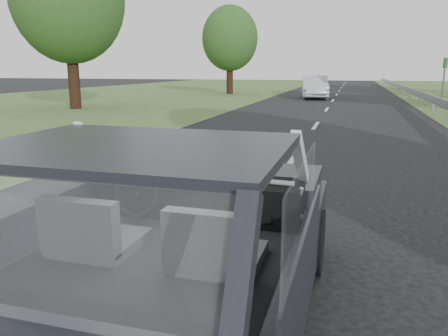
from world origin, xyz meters
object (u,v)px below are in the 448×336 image
Objects in this scene: highway_sign at (444,79)px; cat at (229,170)px; other_car at (315,87)px; subject_car at (169,241)px.

cat is at bearing -81.45° from highway_sign.
other_car is (-1.45, 25.02, -0.39)m from cat.
other_car is 1.75× the size of highway_sign.
cat is 0.14× the size of other_car.
highway_sign is (7.38, 0.58, 0.52)m from other_car.
subject_car is 0.94× the size of other_car.
subject_car reaches higher than other_car.
subject_car is 6.68× the size of cat.
other_car is 7.42m from highway_sign.
other_car is at bearing 92.70° from subject_car.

